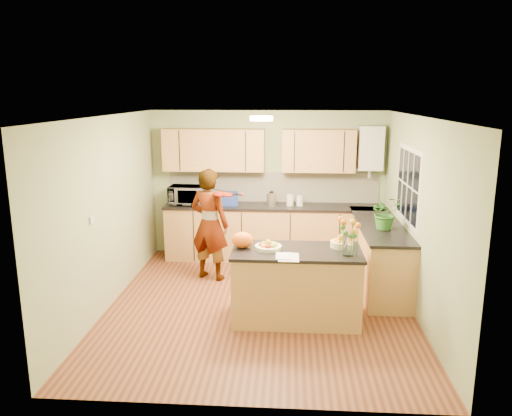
{
  "coord_description": "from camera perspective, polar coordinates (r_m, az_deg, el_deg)",
  "views": [
    {
      "loc": [
        0.37,
        -6.24,
        2.77
      ],
      "look_at": [
        -0.08,
        0.5,
        1.22
      ],
      "focal_mm": 35.0,
      "sensor_mm": 36.0,
      "label": 1
    }
  ],
  "objects": [
    {
      "name": "jar_white",
      "position": [
        8.37,
        5.03,
        0.84
      ],
      "size": [
        0.12,
        0.12,
        0.17
      ],
      "primitive_type": "cylinder",
      "rotation": [
        0.0,
        0.0,
        -0.05
      ],
      "color": "silver",
      "rests_on": "back_counter"
    },
    {
      "name": "ceiling",
      "position": [
        6.26,
        0.46,
        10.44
      ],
      "size": [
        4.0,
        4.5,
        0.02
      ],
      "primitive_type": "cube",
      "color": "silver",
      "rests_on": "wall_back"
    },
    {
      "name": "fruit_dish",
      "position": [
        6.13,
        1.41,
        -4.32
      ],
      "size": [
        0.33,
        0.33,
        0.12
      ],
      "color": "beige",
      "rests_on": "peninsula_island"
    },
    {
      "name": "back_counter",
      "position": [
        8.51,
        1.89,
        -2.76
      ],
      "size": [
        3.64,
        0.62,
        0.94
      ],
      "color": "tan",
      "rests_on": "floor"
    },
    {
      "name": "kettle",
      "position": [
        8.35,
        1.77,
        1.09
      ],
      "size": [
        0.15,
        0.15,
        0.29
      ],
      "rotation": [
        0.0,
        0.0,
        -0.0
      ],
      "color": "silver",
      "rests_on": "back_counter"
    },
    {
      "name": "wall_left",
      "position": [
        6.85,
        -16.51,
        -0.46
      ],
      "size": [
        0.02,
        4.5,
        2.5
      ],
      "primitive_type": "cube",
      "color": "#8D9D70",
      "rests_on": "floor"
    },
    {
      "name": "light_switch",
      "position": [
        6.29,
        -18.28,
        -1.28
      ],
      "size": [
        0.02,
        0.09,
        0.09
      ],
      "primitive_type": "cube",
      "color": "silver",
      "rests_on": "wall_left"
    },
    {
      "name": "window_right",
      "position": [
        7.13,
        16.95,
        2.5
      ],
      "size": [
        0.01,
        1.3,
        1.05
      ],
      "color": "silver",
      "rests_on": "wall_right"
    },
    {
      "name": "violinist",
      "position": [
        7.54,
        -5.32,
        -1.88
      ],
      "size": [
        0.73,
        0.61,
        1.7
      ],
      "primitive_type": "imported",
      "rotation": [
        0.0,
        0.0,
        2.76
      ],
      "color": "tan",
      "rests_on": "floor"
    },
    {
      "name": "boiler",
      "position": [
        8.48,
        12.94,
        6.68
      ],
      "size": [
        0.4,
        0.3,
        0.86
      ],
      "color": "silver",
      "rests_on": "wall_back"
    },
    {
      "name": "ceiling_lamp",
      "position": [
        6.56,
        0.62,
        10.21
      ],
      "size": [
        0.3,
        0.3,
        0.07
      ],
      "color": "#FFEABF",
      "rests_on": "ceiling"
    },
    {
      "name": "potted_plant",
      "position": [
        7.08,
        14.57,
        -0.54
      ],
      "size": [
        0.52,
        0.49,
        0.47
      ],
      "primitive_type": "imported",
      "rotation": [
        0.0,
        0.0,
        0.37
      ],
      "color": "#2E6A23",
      "rests_on": "right_counter"
    },
    {
      "name": "right_counter",
      "position": [
        7.57,
        13.83,
        -5.15
      ],
      "size": [
        0.62,
        2.24,
        0.94
      ],
      "color": "tan",
      "rests_on": "floor"
    },
    {
      "name": "flower_vase",
      "position": [
        5.91,
        10.6,
        -2.17
      ],
      "size": [
        0.28,
        0.28,
        0.52
      ],
      "rotation": [
        0.0,
        0.0,
        0.31
      ],
      "color": "silver",
      "rests_on": "peninsula_island"
    },
    {
      "name": "microwave",
      "position": [
        8.52,
        -7.93,
        1.47
      ],
      "size": [
        0.59,
        0.42,
        0.31
      ],
      "primitive_type": "imported",
      "rotation": [
        0.0,
        0.0,
        -0.06
      ],
      "color": "silver",
      "rests_on": "back_counter"
    },
    {
      "name": "wall_right",
      "position": [
        6.63,
        17.98,
        -0.99
      ],
      "size": [
        0.02,
        4.5,
        2.5
      ],
      "primitive_type": "cube",
      "color": "#8D9D70",
      "rests_on": "floor"
    },
    {
      "name": "orange_bag",
      "position": [
        6.18,
        -1.56,
        -3.66
      ],
      "size": [
        0.32,
        0.3,
        0.2
      ],
      "primitive_type": "ellipsoid",
      "rotation": [
        0.0,
        0.0,
        -0.32
      ],
      "color": "orange",
      "rests_on": "peninsula_island"
    },
    {
      "name": "blue_box",
      "position": [
        8.39,
        -3.01,
        1.08
      ],
      "size": [
        0.29,
        0.23,
        0.22
      ],
      "primitive_type": "cube",
      "rotation": [
        0.0,
        0.0,
        0.09
      ],
      "color": "navy",
      "rests_on": "back_counter"
    },
    {
      "name": "wall_front",
      "position": [
        4.29,
        -1.37,
        -7.88
      ],
      "size": [
        4.0,
        0.02,
        2.5
      ],
      "primitive_type": "cube",
      "color": "#8D9D70",
      "rests_on": "floor"
    },
    {
      "name": "orange_bowl",
      "position": [
        6.29,
        9.7,
        -3.86
      ],
      "size": [
        0.27,
        0.27,
        0.16
      ],
      "color": "beige",
      "rests_on": "peninsula_island"
    },
    {
      "name": "wall_back",
      "position": [
        8.63,
        1.34,
        2.78
      ],
      "size": [
        4.0,
        0.02,
        2.5
      ],
      "primitive_type": "cube",
      "color": "#8D9D70",
      "rests_on": "floor"
    },
    {
      "name": "floor",
      "position": [
        6.84,
        0.42,
        -10.99
      ],
      "size": [
        4.5,
        4.5,
        0.0
      ],
      "primitive_type": "plane",
      "color": "#562A18",
      "rests_on": "ground"
    },
    {
      "name": "violin",
      "position": [
        7.18,
        -4.11,
        1.58
      ],
      "size": [
        0.6,
        0.52,
        0.15
      ],
      "primitive_type": null,
      "rotation": [
        0.17,
        0.0,
        -0.61
      ],
      "color": "#550B05",
      "rests_on": "violinist"
    },
    {
      "name": "peninsula_island",
      "position": [
        6.29,
        4.61,
        -8.73
      ],
      "size": [
        1.58,
        0.81,
        0.91
      ],
      "color": "tan",
      "rests_on": "floor"
    },
    {
      "name": "upper_cabinets",
      "position": [
        8.39,
        0.1,
        6.62
      ],
      "size": [
        3.2,
        0.34,
        0.7
      ],
      "color": "tan",
      "rests_on": "wall_back"
    },
    {
      "name": "papers",
      "position": [
        5.85,
        3.74,
        -5.62
      ],
      "size": [
        0.24,
        0.33,
        0.01
      ],
      "primitive_type": "cube",
      "color": "white",
      "rests_on": "peninsula_island"
    },
    {
      "name": "splashback",
      "position": [
        8.62,
        1.99,
        2.42
      ],
      "size": [
        3.6,
        0.02,
        0.52
      ],
      "primitive_type": "cube",
      "color": "white",
      "rests_on": "back_counter"
    },
    {
      "name": "jar_cream",
      "position": [
        8.37,
        3.92,
        0.91
      ],
      "size": [
        0.15,
        0.15,
        0.19
      ],
      "primitive_type": "cylinder",
      "rotation": [
        0.0,
        0.0,
        -0.24
      ],
      "color": "beige",
      "rests_on": "back_counter"
    }
  ]
}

